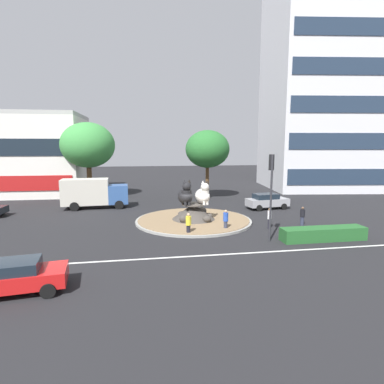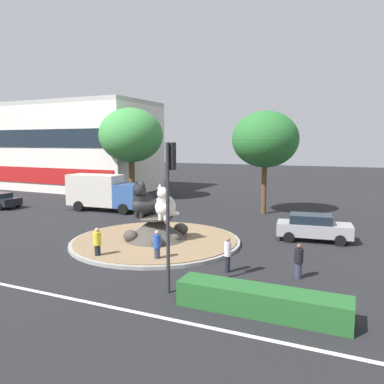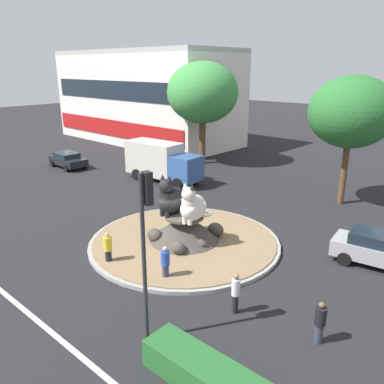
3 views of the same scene
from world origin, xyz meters
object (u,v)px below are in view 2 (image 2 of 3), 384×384
traffic_light_mast (169,191)px  second_tree_near_tower (131,135)px  broadleaf_tree_behind_island (265,140)px  pedestrian_white_shirt (228,254)px  shophouse_block (65,146)px  pedestrian_yellow_shirt (97,243)px  delivery_box_truck (103,192)px  cat_statue_black (143,203)px  pedestrian_black_shirt (299,260)px  pedestrian_blue_shirt (157,246)px  sedan_on_far_lane (313,227)px  cat_statue_white (165,205)px

traffic_light_mast → second_tree_near_tower: 25.67m
broadleaf_tree_behind_island → pedestrian_white_shirt: 15.94m
shophouse_block → broadleaf_tree_behind_island: 28.82m
pedestrian_white_shirt → pedestrian_yellow_shirt: (-6.62, -0.88, -0.02)m
shophouse_block → delivery_box_truck: bearing=-37.2°
pedestrian_yellow_shirt → delivery_box_truck: bearing=-36.9°
cat_statue_black → pedestrian_black_shirt: 9.82m
pedestrian_blue_shirt → pedestrian_yellow_shirt: bearing=-0.1°
sedan_on_far_lane → second_tree_near_tower: bearing=144.9°
shophouse_block → pedestrian_blue_shirt: shophouse_block is taller
second_tree_near_tower → pedestrian_yellow_shirt: size_ratio=5.71×
second_tree_near_tower → pedestrian_black_shirt: (19.45, -17.05, -5.81)m
traffic_light_mast → pedestrian_white_shirt: bearing=-12.1°
traffic_light_mast → shophouse_block: 38.17m
broadleaf_tree_behind_island → shophouse_block: bearing=164.8°
cat_statue_black → pedestrian_black_shirt: cat_statue_black is taller
shophouse_block → second_tree_near_tower: bearing=-18.9°
sedan_on_far_lane → delivery_box_truck: 18.19m
cat_statue_black → pedestrian_blue_shirt: 4.38m
pedestrian_blue_shirt → sedan_on_far_lane: bearing=-145.3°
shophouse_block → pedestrian_blue_shirt: (26.02, -22.60, -4.53)m
cat_statue_black → delivery_box_truck: bearing=-139.4°
cat_statue_black → pedestrian_blue_shirt: (2.67, -3.12, -1.52)m
shophouse_block → sedan_on_far_lane: bearing=-23.3°
cat_statue_black → cat_statue_white: cat_statue_black is taller
sedan_on_far_lane → cat_statue_white: bearing=-157.4°
cat_statue_white → delivery_box_truck: 12.80m
cat_statue_white → pedestrian_blue_shirt: bearing=6.9°
broadleaf_tree_behind_island → sedan_on_far_lane: broadleaf_tree_behind_island is taller
second_tree_near_tower → delivery_box_truck: (1.43, -6.82, -4.95)m
broadleaf_tree_behind_island → cat_statue_black: bearing=-110.5°
pedestrian_black_shirt → pedestrian_blue_shirt: bearing=-42.7°
cat_statue_white → pedestrian_white_shirt: size_ratio=1.39×
pedestrian_white_shirt → pedestrian_blue_shirt: size_ratio=1.00×
second_tree_near_tower → sedan_on_far_lane: size_ratio=2.09×
pedestrian_yellow_shirt → broadleaf_tree_behind_island: bearing=-89.3°
traffic_light_mast → sedan_on_far_lane: (4.30, 10.57, -3.23)m
pedestrian_yellow_shirt → pedestrian_blue_shirt: size_ratio=1.01×
delivery_box_truck → pedestrian_white_shirt: bearing=-39.1°
cat_statue_white → pedestrian_yellow_shirt: cat_statue_white is taller
sedan_on_far_lane → delivery_box_truck: size_ratio=0.67×
cat_statue_white → pedestrian_white_shirt: (4.76, -2.98, -1.45)m
cat_statue_white → second_tree_near_tower: second_tree_near_tower is taller
cat_statue_black → shophouse_block: shophouse_block is taller
cat_statue_black → pedestrian_white_shirt: bearing=56.7°
broadleaf_tree_behind_island → pedestrian_white_shirt: (1.82, -14.93, -5.26)m
pedestrian_black_shirt → pedestrian_blue_shirt: size_ratio=0.95×
traffic_light_mast → pedestrian_white_shirt: size_ratio=3.60×
traffic_light_mast → shophouse_block: size_ratio=0.25×
pedestrian_white_shirt → pedestrian_yellow_shirt: 6.68m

